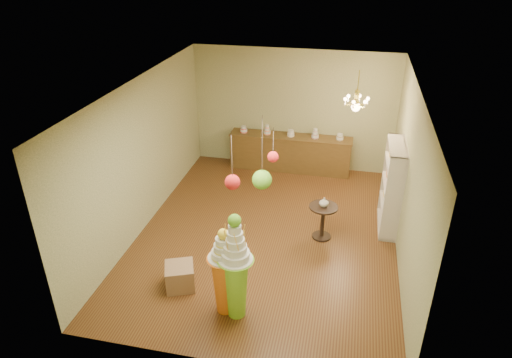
% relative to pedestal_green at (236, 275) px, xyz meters
% --- Properties ---
extents(floor, '(6.50, 6.50, 0.00)m').
position_rel_pedestal_green_xyz_m(floor, '(0.04, 2.29, -0.76)').
color(floor, '#543216').
rests_on(floor, ground).
extents(ceiling, '(6.50, 6.50, 0.00)m').
position_rel_pedestal_green_xyz_m(ceiling, '(0.04, 2.29, 2.24)').
color(ceiling, silver).
rests_on(ceiling, ground).
extents(wall_back, '(5.00, 0.04, 3.00)m').
position_rel_pedestal_green_xyz_m(wall_back, '(0.04, 5.54, 0.74)').
color(wall_back, '#9A9C6C').
rests_on(wall_back, ground).
extents(wall_front, '(5.00, 0.04, 3.00)m').
position_rel_pedestal_green_xyz_m(wall_front, '(0.04, -0.96, 0.74)').
color(wall_front, '#9A9C6C').
rests_on(wall_front, ground).
extents(wall_left, '(0.04, 6.50, 3.00)m').
position_rel_pedestal_green_xyz_m(wall_left, '(-2.46, 2.29, 0.74)').
color(wall_left, '#9A9C6C').
rests_on(wall_left, ground).
extents(wall_right, '(0.04, 6.50, 3.00)m').
position_rel_pedestal_green_xyz_m(wall_right, '(2.54, 2.29, 0.74)').
color(wall_right, '#9A9C6C').
rests_on(wall_right, ground).
extents(pedestal_green, '(0.69, 0.69, 1.83)m').
position_rel_pedestal_green_xyz_m(pedestal_green, '(0.00, 0.00, 0.00)').
color(pedestal_green, '#80C72C').
rests_on(pedestal_green, floor).
extents(pedestal_orange, '(0.50, 0.50, 1.52)m').
position_rel_pedestal_green_xyz_m(pedestal_orange, '(-0.19, 0.06, -0.13)').
color(pedestal_orange, orange).
rests_on(pedestal_orange, floor).
extents(burlap_riser, '(0.61, 0.61, 0.43)m').
position_rel_pedestal_green_xyz_m(burlap_riser, '(-1.09, 0.42, -0.55)').
color(burlap_riser, '#8C6A4C').
rests_on(burlap_riser, floor).
extents(sideboard, '(3.04, 0.54, 1.16)m').
position_rel_pedestal_green_xyz_m(sideboard, '(0.04, 5.26, -0.29)').
color(sideboard, brown).
rests_on(sideboard, floor).
extents(shelving_unit, '(0.33, 1.20, 1.80)m').
position_rel_pedestal_green_xyz_m(shelving_unit, '(2.38, 3.09, 0.14)').
color(shelving_unit, beige).
rests_on(shelving_unit, floor).
extents(round_table, '(0.64, 0.64, 0.71)m').
position_rel_pedestal_green_xyz_m(round_table, '(1.11, 2.39, -0.31)').
color(round_table, black).
rests_on(round_table, floor).
extents(vase, '(0.22, 0.22, 0.19)m').
position_rel_pedestal_green_xyz_m(vase, '(1.11, 2.39, 0.04)').
color(vase, beige).
rests_on(vase, round_table).
extents(pom_red_left, '(0.22, 0.22, 0.87)m').
position_rel_pedestal_green_xyz_m(pom_red_left, '(-0.07, 0.18, 1.48)').
color(pom_red_left, '#473B33').
rests_on(pom_red_left, ceiling).
extents(pom_green_mid, '(0.31, 0.31, 1.20)m').
position_rel_pedestal_green_xyz_m(pom_green_mid, '(0.21, 0.88, 1.19)').
color(pom_green_mid, '#473B33').
rests_on(pom_green_mid, ceiling).
extents(pom_red_right, '(0.16, 0.16, 0.51)m').
position_rel_pedestal_green_xyz_m(pom_red_right, '(0.46, 0.43, 1.80)').
color(pom_red_right, '#473B33').
rests_on(pom_red_right, ceiling).
extents(chandelier, '(0.67, 0.67, 0.85)m').
position_rel_pedestal_green_xyz_m(chandelier, '(1.53, 3.81, 1.54)').
color(chandelier, gold).
rests_on(chandelier, ceiling).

